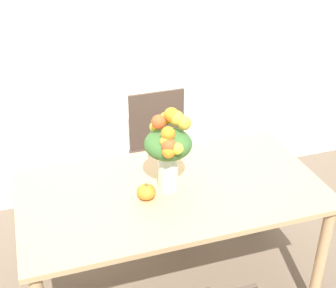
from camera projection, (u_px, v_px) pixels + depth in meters
wall_back at (117, 19)px, 3.13m from camera, size 8.00×0.06×2.70m
dining_table at (172, 203)px, 2.50m from camera, size 1.59×0.84×0.74m
flower_vase at (168, 147)px, 2.34m from camera, size 0.24×0.30×0.45m
pumpkin at (146, 192)px, 2.37m from camera, size 0.10×0.10×0.09m
dining_chair_near_window at (163, 155)px, 3.28m from camera, size 0.43×0.43×0.90m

